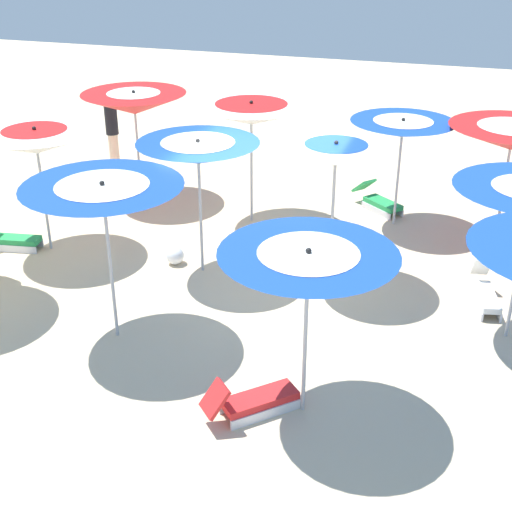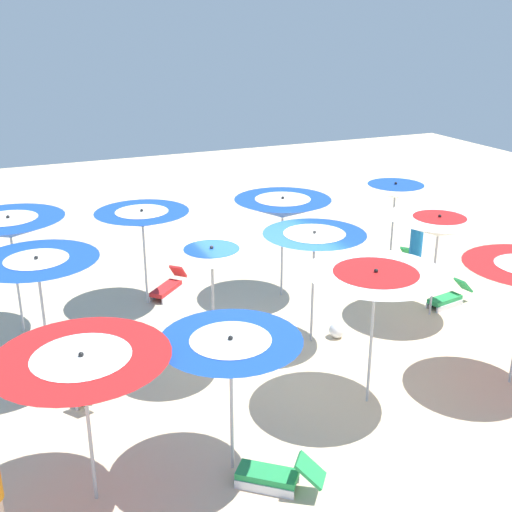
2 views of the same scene
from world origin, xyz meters
name	(u,v)px [view 2 (image 2 of 2)]	position (x,y,z in m)	size (l,w,h in m)	color
ground	(260,350)	(0.00, 0.00, -0.02)	(39.35, 39.35, 0.04)	beige
beach_umbrella_1	(439,226)	(0.04, 4.16, 2.08)	(2.22, 2.22, 2.34)	#B2B2B7
beach_umbrella_2	(395,191)	(-2.28, 4.66, 2.25)	(2.26, 2.26, 2.48)	#B2B2B7
beach_umbrella_3	(375,283)	(2.42, 0.97, 2.22)	(2.28, 2.28, 2.47)	#B2B2B7
beach_umbrella_4	(314,242)	(0.07, 1.12, 2.16)	(2.02, 2.02, 2.39)	#B2B2B7
beach_umbrella_5	(283,208)	(-2.27, 1.57, 2.17)	(2.22, 2.22, 2.45)	#B2B2B7
beach_umbrella_6	(231,349)	(3.12, -1.82, 1.97)	(2.00, 2.00, 2.18)	#B2B2B7
beach_umbrella_7	(212,258)	(0.35, -1.09, 2.26)	(1.91, 1.91, 2.49)	#B2B2B7
beach_umbrella_8	(142,219)	(-3.12, -1.49, 2.05)	(2.10, 2.10, 2.28)	#B2B2B7
beach_umbrella_9	(83,371)	(2.96, -3.79, 2.02)	(2.29, 2.29, 2.29)	#B2B2B7
beach_umbrella_10	(38,270)	(-0.54, -3.97, 2.15)	(2.14, 2.14, 2.42)	#B2B2B7
beach_umbrella_11	(9,228)	(-2.78, -4.28, 2.30)	(2.21, 2.21, 2.56)	#B2B2B7
lounger_0	(76,388)	(0.32, -3.64, 0.20)	(1.24, 0.55, 0.64)	silver
lounger_1	(448,298)	(-0.18, 4.83, 0.20)	(0.53, 1.25, 0.58)	silver
lounger_2	(402,262)	(-2.50, 5.22, 0.20)	(1.01, 1.13, 0.52)	silver
lounger_3	(168,287)	(-3.38, -0.92, 0.20)	(1.13, 1.15, 0.59)	silver
lounger_4	(275,475)	(3.74, -1.43, 0.21)	(1.09, 1.20, 0.57)	silver
beachgoer_0	(415,252)	(-1.25, 4.63, 0.99)	(0.30, 0.30, 1.86)	brown
beach_ball	(337,330)	(0.16, 1.68, 0.16)	(0.33, 0.33, 0.33)	white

